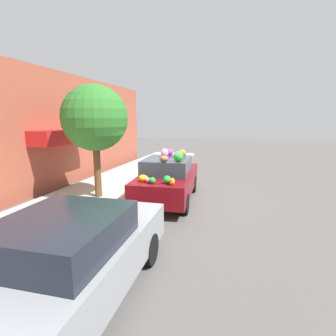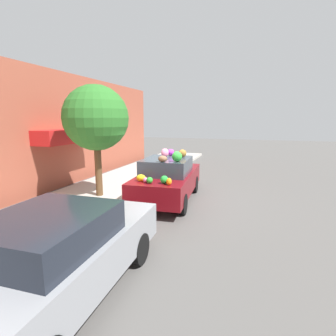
{
  "view_description": "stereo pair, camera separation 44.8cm",
  "coord_description": "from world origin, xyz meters",
  "views": [
    {
      "loc": [
        -8.67,
        -2.45,
        2.87
      ],
      "look_at": [
        0.0,
        -0.04,
        1.17
      ],
      "focal_mm": 28.0,
      "sensor_mm": 36.0,
      "label": 1
    },
    {
      "loc": [
        -8.54,
        -2.88,
        2.87
      ],
      "look_at": [
        0.0,
        -0.04,
        1.17
      ],
      "focal_mm": 28.0,
      "sensor_mm": 36.0,
      "label": 2
    }
  ],
  "objects": [
    {
      "name": "art_car",
      "position": [
        -0.03,
        -0.04,
        0.81
      ],
      "size": [
        4.2,
        2.02,
        1.86
      ],
      "rotation": [
        0.0,
        0.0,
        0.08
      ],
      "color": "maroon",
      "rests_on": "ground"
    },
    {
      "name": "sidewalk_curb",
      "position": [
        0.0,
        2.7,
        0.07
      ],
      "size": [
        24.0,
        3.2,
        0.15
      ],
      "color": "#B2ADA3",
      "rests_on": "ground"
    },
    {
      "name": "street_tree",
      "position": [
        -0.65,
        2.36,
        2.88
      ],
      "size": [
        2.25,
        2.25,
        3.87
      ],
      "color": "brown",
      "rests_on": "sidewalk_curb"
    },
    {
      "name": "fire_hydrant",
      "position": [
        -2.99,
        1.7,
        0.49
      ],
      "size": [
        0.2,
        0.2,
        0.7
      ],
      "color": "red",
      "rests_on": "sidewalk_curb"
    },
    {
      "name": "building_facade",
      "position": [
        0.01,
        4.92,
        2.38
      ],
      "size": [
        18.0,
        1.2,
        4.79
      ],
      "color": "#9E4C38",
      "rests_on": "ground"
    },
    {
      "name": "ground_plane",
      "position": [
        0.0,
        0.0,
        0.0
      ],
      "size": [
        60.0,
        60.0,
        0.0
      ],
      "primitive_type": "plane",
      "color": "#565451"
    },
    {
      "name": "parked_car_plain",
      "position": [
        -5.52,
        -0.02,
        0.77
      ],
      "size": [
        4.34,
        1.95,
        1.49
      ],
      "rotation": [
        0.0,
        0.0,
        0.03
      ],
      "color": "gray",
      "rests_on": "ground"
    }
  ]
}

